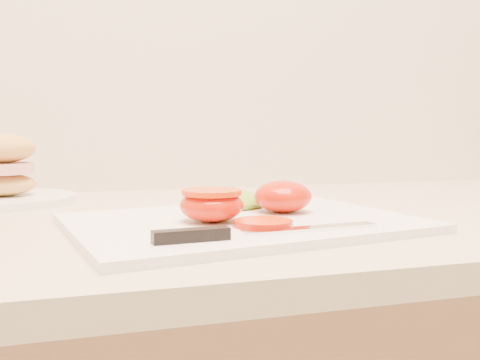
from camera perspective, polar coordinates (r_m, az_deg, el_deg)
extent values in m
cube|color=white|center=(0.63, 0.26, -4.58)|extent=(0.43, 0.34, 0.01)
ellipsoid|color=red|center=(0.68, 4.60, -1.75)|extent=(0.07, 0.07, 0.04)
ellipsoid|color=red|center=(0.61, -3.04, -2.74)|extent=(0.07, 0.07, 0.04)
cylinder|color=red|center=(0.61, -3.04, -1.30)|extent=(0.07, 0.07, 0.01)
cylinder|color=red|center=(0.58, 2.47, -4.62)|extent=(0.06, 0.06, 0.01)
ellipsoid|color=#70BA31|center=(0.72, -0.51, -2.06)|extent=(0.13, 0.12, 0.02)
cube|color=silver|center=(0.57, 7.54, -5.14)|extent=(0.15, 0.03, 0.00)
cube|color=black|center=(0.51, -5.23, -5.89)|extent=(0.07, 0.02, 0.01)
cylinder|color=white|center=(0.92, -23.98, -1.92)|extent=(0.22, 0.22, 0.01)
ellipsoid|color=tan|center=(0.91, -24.03, -0.46)|extent=(0.10, 0.09, 0.03)
cylinder|color=#D8938C|center=(0.91, -24.09, 1.15)|extent=(0.10, 0.10, 0.02)
ellipsoid|color=tan|center=(0.91, -24.17, 3.11)|extent=(0.10, 0.09, 0.05)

